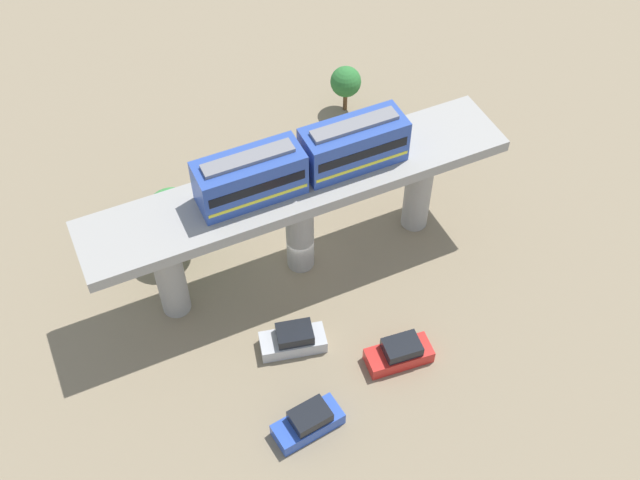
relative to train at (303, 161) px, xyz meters
name	(u,v)px	position (x,y,z in m)	size (l,w,h in m)	color
ground_plane	(301,262)	(0.00, -0.34, -9.78)	(120.00, 120.00, 0.00)	#84755B
viaduct	(299,203)	(0.00, -0.34, -3.62)	(5.20, 28.00, 8.25)	#999691
train	(303,161)	(0.00, 0.00, 0.00)	(2.64, 13.55, 3.24)	#2D4CA5
parked_car_silver	(293,340)	(6.16, -3.57, -9.04)	(2.71, 4.50, 1.76)	#B2B5BA
parked_car_blue	(308,422)	(11.82, -5.07, -9.04)	(2.29, 4.39, 1.76)	#284CB7
parked_car_red	(400,353)	(9.90, 2.12, -9.04)	(2.23, 4.37, 1.76)	red
tree_near_viaduct	(173,216)	(-4.69, -7.70, -6.22)	(3.96, 3.96, 5.55)	brown
tree_mid_lot	(346,82)	(-13.60, 9.76, -6.93)	(2.54, 2.54, 4.15)	brown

